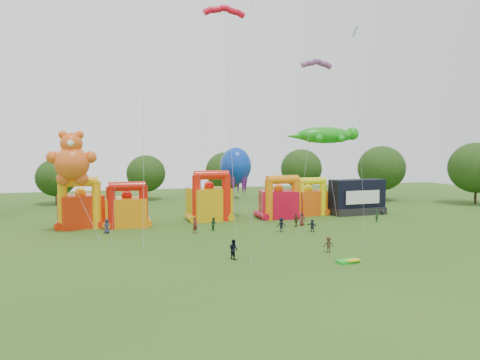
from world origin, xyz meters
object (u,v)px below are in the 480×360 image
object	(u,v)px
spectator_0	(107,226)
teddy_bear_kite	(79,186)
stage_trailer	(357,197)
octopus_kite	(237,173)
bouncy_castle_2	(210,201)
gecko_kite	(328,158)
bouncy_castle_0	(81,208)
spectator_4	(296,220)

from	to	relation	value
spectator_0	teddy_bear_kite	bearing A→B (deg)	155.40
stage_trailer	octopus_kite	distance (m)	19.50
bouncy_castle_2	teddy_bear_kite	size ratio (longest dim) A/B	0.58
gecko_kite	octopus_kite	bearing A→B (deg)	174.68
bouncy_castle_0	spectator_4	xyz separation A→B (m)	(26.90, -7.67, -1.65)
gecko_kite	spectator_4	xyz separation A→B (m)	(-9.00, -8.22, -7.99)
stage_trailer	octopus_kite	xyz separation A→B (m)	(-18.98, 2.10, 3.97)
bouncy_castle_0	spectator_0	bearing A→B (deg)	-57.99
bouncy_castle_0	gecko_kite	world-z (taller)	gecko_kite
spectator_0	octopus_kite	bearing A→B (deg)	2.96
octopus_kite	gecko_kite	bearing A→B (deg)	-5.32
spectator_0	bouncy_castle_2	bearing A→B (deg)	5.09
gecko_kite	octopus_kite	xyz separation A→B (m)	(-14.29, 1.33, -2.22)
teddy_bear_kite	bouncy_castle_2	bearing A→B (deg)	18.42
teddy_bear_kite	spectator_0	size ratio (longest dim) A/B	7.13
octopus_kite	bouncy_castle_2	bearing A→B (deg)	-166.14
octopus_kite	teddy_bear_kite	bearing A→B (deg)	-162.49
teddy_bear_kite	gecko_kite	xyz separation A→B (m)	(35.67, 5.41, 3.12)
gecko_kite	octopus_kite	distance (m)	14.53
bouncy_castle_0	bouncy_castle_2	xyz separation A→B (m)	(17.25, 0.80, 0.21)
gecko_kite	spectator_0	distance (m)	34.08
bouncy_castle_2	gecko_kite	world-z (taller)	gecko_kite
bouncy_castle_2	teddy_bear_kite	world-z (taller)	teddy_bear_kite
gecko_kite	bouncy_castle_0	bearing A→B (deg)	-179.14
gecko_kite	spectator_4	world-z (taller)	gecko_kite
gecko_kite	octopus_kite	world-z (taller)	gecko_kite
bouncy_castle_2	spectator_4	world-z (taller)	bouncy_castle_2
spectator_0	spectator_4	xyz separation A→B (m)	(23.64, -2.46, -0.02)
gecko_kite	bouncy_castle_2	bearing A→B (deg)	179.21
bouncy_castle_2	spectator_0	distance (m)	15.33
bouncy_castle_2	octopus_kite	bearing A→B (deg)	13.86
bouncy_castle_2	spectator_0	world-z (taller)	bouncy_castle_2
bouncy_castle_2	gecko_kite	distance (m)	19.63
bouncy_castle_0	gecko_kite	distance (m)	36.46
bouncy_castle_0	spectator_4	world-z (taller)	bouncy_castle_0
stage_trailer	octopus_kite	size ratio (longest dim) A/B	0.84
spectator_0	stage_trailer	bearing A→B (deg)	-10.55
gecko_kite	spectator_0	size ratio (longest dim) A/B	7.90
teddy_bear_kite	octopus_kite	xyz separation A→B (m)	(21.38, 6.74, 0.89)
octopus_kite	spectator_0	bearing A→B (deg)	-158.88
gecko_kite	spectator_0	bearing A→B (deg)	-170.00
teddy_bear_kite	spectator_0	bearing A→B (deg)	-6.44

